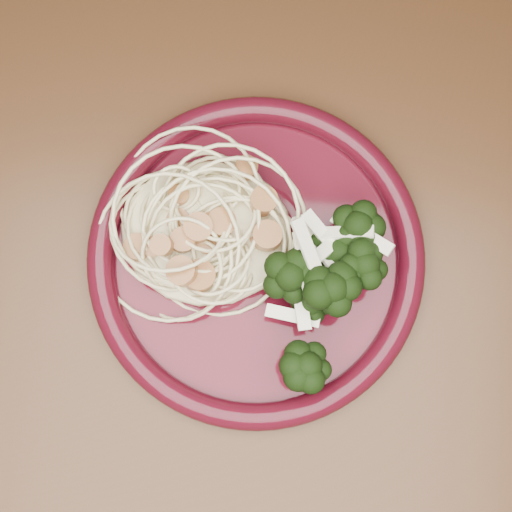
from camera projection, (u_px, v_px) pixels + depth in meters
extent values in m
plane|color=brown|center=(196.00, 320.00, 1.34)|extent=(3.50, 3.50, 0.00)
cube|color=#472814|center=(128.00, 250.00, 0.62)|extent=(1.20, 0.80, 0.04)
cylinder|color=#450A16|center=(256.00, 259.00, 0.60)|extent=(0.36, 0.36, 0.01)
torus|color=#450D18|center=(256.00, 258.00, 0.59)|extent=(0.37, 0.37, 0.02)
ellipsoid|color=beige|center=(205.00, 230.00, 0.58)|extent=(0.18, 0.17, 0.03)
ellipsoid|color=black|center=(320.00, 286.00, 0.57)|extent=(0.13, 0.16, 0.05)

